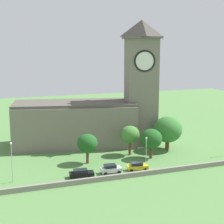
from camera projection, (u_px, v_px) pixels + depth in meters
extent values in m
plane|color=#517F42|center=(108.00, 150.00, 88.14)|extent=(200.00, 200.00, 0.00)
cube|color=slate|center=(75.00, 125.00, 92.26)|extent=(32.54, 18.76, 10.57)
cube|color=#524C43|center=(74.00, 103.00, 91.22)|extent=(32.33, 17.78, 0.70)
cube|color=slate|center=(141.00, 92.00, 92.91)|extent=(9.11, 9.11, 27.04)
cube|color=#5B554B|center=(142.00, 38.00, 90.38)|extent=(10.57, 10.57, 0.50)
pyramid|color=#403C35|center=(142.00, 28.00, 89.95)|extent=(9.56, 9.56, 4.20)
cylinder|color=white|center=(145.00, 61.00, 87.64)|extent=(4.80, 1.17, 4.89)
torus|color=black|center=(145.00, 61.00, 87.64)|extent=(5.30, 1.58, 5.33)
cylinder|color=white|center=(156.00, 60.00, 91.91)|extent=(1.17, 4.80, 4.89)
torus|color=black|center=(156.00, 60.00, 91.91)|extent=(1.58, 5.30, 5.33)
cube|color=gray|center=(140.00, 174.00, 70.76)|extent=(57.21, 0.70, 0.99)
cube|color=black|center=(82.00, 174.00, 70.15)|extent=(5.00, 2.52, 0.75)
cube|color=#1E232B|center=(80.00, 171.00, 69.98)|extent=(2.88, 2.02, 0.59)
cylinder|color=black|center=(89.00, 173.00, 71.49)|extent=(0.64, 0.42, 0.60)
cylinder|color=black|center=(91.00, 177.00, 69.64)|extent=(0.64, 0.42, 0.60)
cylinder|color=black|center=(73.00, 175.00, 70.79)|extent=(0.64, 0.42, 0.60)
cylinder|color=black|center=(74.00, 178.00, 68.95)|extent=(0.64, 0.42, 0.60)
cube|color=silver|center=(111.00, 170.00, 72.41)|extent=(4.22, 2.13, 0.84)
cube|color=#1E232B|center=(110.00, 166.00, 72.21)|extent=(2.40, 1.81, 0.66)
cylinder|color=black|center=(116.00, 169.00, 73.79)|extent=(0.69, 0.38, 0.67)
cylinder|color=black|center=(119.00, 172.00, 71.98)|extent=(0.69, 0.38, 0.67)
cylinder|color=black|center=(103.00, 171.00, 72.99)|extent=(0.69, 0.38, 0.67)
cylinder|color=black|center=(106.00, 174.00, 71.18)|extent=(0.69, 0.38, 0.67)
cube|color=gold|center=(138.00, 167.00, 74.01)|extent=(4.51, 2.51, 0.80)
cube|color=#1E232B|center=(137.00, 164.00, 73.85)|extent=(2.63, 1.95, 0.63)
cylinder|color=black|center=(143.00, 167.00, 75.13)|extent=(0.68, 0.43, 0.64)
cylinder|color=black|center=(145.00, 170.00, 73.46)|extent=(0.68, 0.43, 0.64)
cylinder|color=black|center=(130.00, 168.00, 74.70)|extent=(0.68, 0.43, 0.64)
cylinder|color=black|center=(131.00, 171.00, 73.04)|extent=(0.68, 0.43, 0.64)
cylinder|color=#9EA0A5|center=(12.00, 164.00, 66.92)|extent=(0.14, 0.14, 7.41)
sphere|color=#F4EFCC|center=(11.00, 143.00, 66.19)|extent=(0.44, 0.44, 0.44)
cylinder|color=#9EA0A5|center=(146.00, 153.00, 75.84)|extent=(0.14, 0.14, 6.04)
sphere|color=#F4EFCC|center=(146.00, 138.00, 75.24)|extent=(0.44, 0.44, 0.44)
cylinder|color=brown|center=(167.00, 145.00, 88.77)|extent=(0.99, 0.99, 2.44)
ellipsoid|color=#33702D|center=(168.00, 129.00, 88.05)|extent=(7.10, 7.10, 6.39)
cylinder|color=brown|center=(87.00, 157.00, 78.39)|extent=(0.63, 0.63, 2.85)
ellipsoid|color=#1E511E|center=(87.00, 143.00, 77.82)|extent=(4.49, 4.49, 4.04)
cylinder|color=brown|center=(130.00, 148.00, 84.49)|extent=(0.63, 0.63, 3.23)
ellipsoid|color=#427A33|center=(130.00, 134.00, 83.89)|extent=(4.51, 4.51, 4.06)
cylinder|color=brown|center=(151.00, 152.00, 81.90)|extent=(0.70, 0.70, 2.72)
ellipsoid|color=#1E511E|center=(151.00, 139.00, 81.30)|extent=(5.00, 5.00, 4.50)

